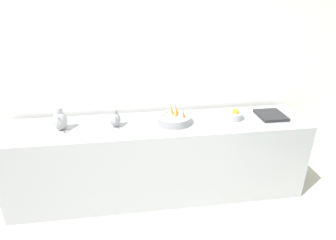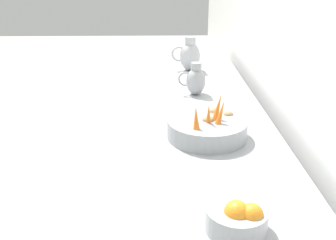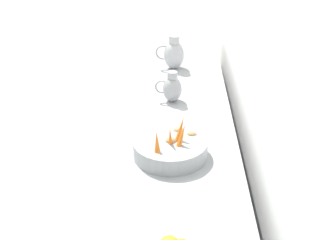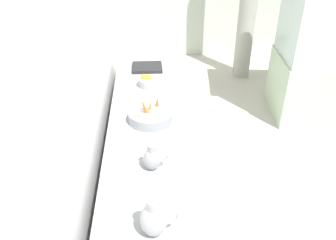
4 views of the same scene
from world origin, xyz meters
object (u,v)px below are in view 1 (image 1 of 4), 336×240
Objects in this scene: vegetable_colander at (174,119)px; metal_pitcher_tall at (60,120)px; metal_pitcher_short at (115,119)px; orange_bowl at (234,115)px.

metal_pitcher_tall reaches higher than vegetable_colander.
metal_pitcher_tall is (-0.00, -1.22, 0.07)m from vegetable_colander.
metal_pitcher_tall is 1.25× the size of metal_pitcher_short.
vegetable_colander is at bearing -88.75° from orange_bowl.
vegetable_colander is at bearing 90.16° from metal_pitcher_short.
orange_bowl is 0.78× the size of metal_pitcher_tall.
metal_pitcher_short reaches higher than orange_bowl.
metal_pitcher_tall is at bearing -89.61° from orange_bowl.
orange_bowl is 1.36m from metal_pitcher_short.
vegetable_colander is 1.92× the size of orange_bowl.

